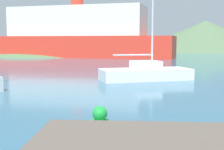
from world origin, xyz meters
name	(u,v)px	position (x,y,z in m)	size (l,w,h in m)	color
sailboat_outer	(146,73)	(2.38, 22.14, 0.47)	(6.19, 3.93, 7.26)	white
ferry_distant	(77,35)	(-7.19, 49.85, 3.32)	(30.38, 13.35, 9.17)	red
buoy_marker	(100,120)	(0.72, 10.60, 0.29)	(0.60, 0.60, 0.69)	green
hill_west	(70,36)	(-12.23, 67.84, 3.49)	(43.84, 43.84, 6.97)	#476B42
hill_central	(205,36)	(18.60, 79.69, 3.65)	(34.12, 34.12, 7.29)	#4C6647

